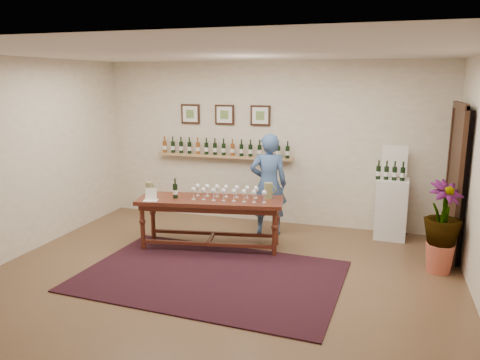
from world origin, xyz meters
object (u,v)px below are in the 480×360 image
(display_pedestal, at_px, (391,208))
(potted_plant, at_px, (442,227))
(tasting_table, at_px, (210,206))
(person, at_px, (268,184))

(display_pedestal, height_order, potted_plant, potted_plant)
(tasting_table, relative_size, potted_plant, 2.11)
(tasting_table, bearing_deg, potted_plant, -9.16)
(tasting_table, distance_m, display_pedestal, 2.89)
(display_pedestal, relative_size, potted_plant, 0.91)
(tasting_table, height_order, display_pedestal, display_pedestal)
(tasting_table, relative_size, display_pedestal, 2.32)
(display_pedestal, distance_m, potted_plant, 1.41)
(person, bearing_deg, display_pedestal, 175.27)
(display_pedestal, height_order, person, person)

